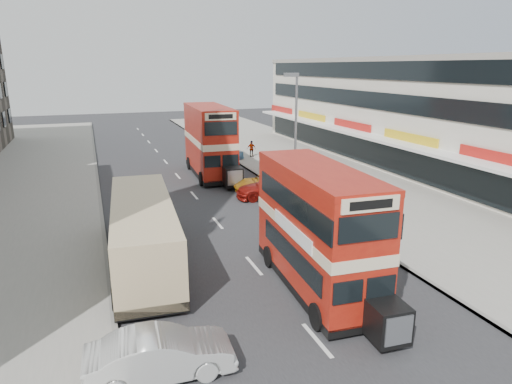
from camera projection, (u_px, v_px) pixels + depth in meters
name	position (u px, v px, depth m)	size (l,w,h in m)	color
ground	(350.00, 379.00, 12.75)	(160.00, 160.00, 0.00)	#28282B
road_surface	(194.00, 195.00, 30.83)	(12.00, 90.00, 0.01)	#28282B
pavement_right	(347.00, 180.00, 34.79)	(12.00, 90.00, 0.15)	gray
kerb_left	(100.00, 203.00, 28.78)	(0.20, 90.00, 0.16)	gray
kerb_right	(276.00, 186.00, 32.83)	(0.20, 90.00, 0.16)	gray
commercial_row	(419.00, 113.00, 37.99)	(9.90, 46.20, 9.30)	beige
street_lamp	(295.00, 125.00, 29.90)	(1.00, 0.20, 8.12)	slate
bus_main	(317.00, 229.00, 17.35)	(2.84, 8.75, 4.75)	black
bus_second	(210.00, 141.00, 35.78)	(3.10, 9.82, 5.35)	black
coach	(143.00, 230.00, 19.82)	(3.25, 10.27, 2.68)	black
car_left_front	(160.00, 355.00, 12.72)	(1.46, 4.18, 1.38)	silver
car_right_a	(273.00, 187.00, 30.16)	(2.00, 4.92, 1.43)	maroon
car_right_b	(268.00, 183.00, 31.41)	(2.20, 4.77, 1.32)	#C57F13
car_right_c	(225.00, 155.00, 41.63)	(1.41, 3.50, 1.19)	#6097C1
pedestrian_near	(341.00, 193.00, 27.25)	(0.73, 0.49, 1.97)	gray
pedestrian_far	(251.00, 149.00, 43.09)	(0.90, 0.37, 1.53)	gray
cyclist	(236.00, 174.00, 33.95)	(0.69, 1.85, 2.12)	gray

